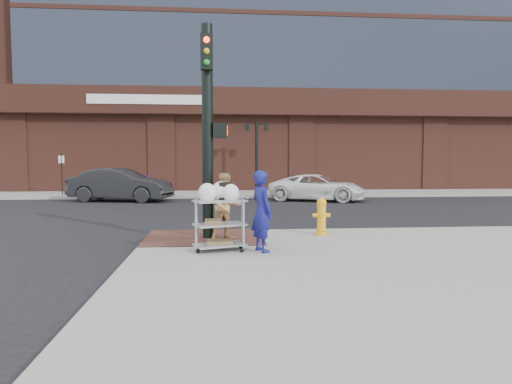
{
  "coord_description": "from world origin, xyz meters",
  "views": [
    {
      "loc": [
        -0.3,
        -10.05,
        2.01
      ],
      "look_at": [
        0.64,
        0.72,
        1.25
      ],
      "focal_mm": 32.0,
      "sensor_mm": 36.0,
      "label": 1
    }
  ],
  "objects": [
    {
      "name": "minivan_white",
      "position": [
        4.69,
        12.03,
        0.66
      ],
      "size": [
        5.2,
        3.82,
        1.31
      ],
      "primitive_type": "imported",
      "rotation": [
        0.0,
        0.0,
        1.18
      ],
      "color": "white",
      "rests_on": "ground"
    },
    {
      "name": "woman_blue",
      "position": [
        0.61,
        -0.92,
        0.98
      ],
      "size": [
        0.6,
        0.71,
        1.65
      ],
      "primitive_type": "imported",
      "rotation": [
        0.0,
        0.0,
        1.98
      ],
      "color": "navy",
      "rests_on": "sidewalk_near"
    },
    {
      "name": "parking_sign",
      "position": [
        -8.5,
        15.0,
        1.25
      ],
      "size": [
        0.05,
        0.05,
        2.2
      ],
      "primitive_type": "cylinder",
      "color": "black",
      "rests_on": "sidewalk_far"
    },
    {
      "name": "bank_building",
      "position": [
        5.0,
        31.0,
        14.15
      ],
      "size": [
        42.0,
        26.0,
        28.0
      ],
      "primitive_type": "cube",
      "color": "brown",
      "rests_on": "sidewalk_far"
    },
    {
      "name": "sidewalk_far",
      "position": [
        12.5,
        32.0,
        0.07
      ],
      "size": [
        65.0,
        36.0,
        0.15
      ],
      "primitive_type": "cube",
      "color": "gray",
      "rests_on": "ground"
    },
    {
      "name": "newsbox_yellow",
      "position": [
        -7.15,
        15.54,
        0.72
      ],
      "size": [
        0.54,
        0.51,
        1.13
      ],
      "primitive_type": "cube",
      "rotation": [
        0.0,
        0.0,
        0.18
      ],
      "color": "#C38C15",
      "rests_on": "sidewalk_far"
    },
    {
      "name": "newsbox_red",
      "position": [
        -5.32,
        15.1,
        0.62
      ],
      "size": [
        0.49,
        0.47,
        0.95
      ],
      "primitive_type": "cube",
      "rotation": [
        0.0,
        0.0,
        0.33
      ],
      "color": "red",
      "rests_on": "sidewalk_far"
    },
    {
      "name": "pedestrian_tan",
      "position": [
        -0.07,
        0.57,
        0.93
      ],
      "size": [
        0.93,
        0.84,
        1.56
      ],
      "primitive_type": "imported",
      "rotation": [
        0.0,
        0.0,
        0.4
      ],
      "color": "#AD8351",
      "rests_on": "sidewalk_near"
    },
    {
      "name": "lamp_post",
      "position": [
        2.0,
        16.0,
        2.62
      ],
      "size": [
        1.32,
        0.22,
        4.0
      ],
      "color": "black",
      "rests_on": "sidewalk_far"
    },
    {
      "name": "fire_hydrant",
      "position": [
        2.3,
        1.02,
        0.62
      ],
      "size": [
        0.43,
        0.3,
        0.92
      ],
      "color": "#EFAB14",
      "rests_on": "sidewalk_near"
    },
    {
      "name": "newsbox_blue",
      "position": [
        -4.2,
        15.03,
        0.66
      ],
      "size": [
        0.43,
        0.39,
        1.02
      ],
      "primitive_type": "cube",
      "rotation": [
        0.0,
        0.0,
        0.01
      ],
      "color": "#18199D",
      "rests_on": "sidewalk_far"
    },
    {
      "name": "traffic_signal_pole",
      "position": [
        -0.48,
        0.77,
        2.83
      ],
      "size": [
        0.61,
        0.51,
        5.0
      ],
      "color": "black",
      "rests_on": "sidewalk_near"
    },
    {
      "name": "sedan_dark",
      "position": [
        -4.94,
        12.59,
        0.81
      ],
      "size": [
        5.18,
        2.82,
        1.62
      ],
      "primitive_type": "imported",
      "rotation": [
        0.0,
        0.0,
        1.33
      ],
      "color": "black",
      "rests_on": "ground"
    },
    {
      "name": "ground",
      "position": [
        0.0,
        0.0,
        0.0
      ],
      "size": [
        220.0,
        220.0,
        0.0
      ],
      "primitive_type": "plane",
      "color": "black",
      "rests_on": "ground"
    },
    {
      "name": "utility_cart",
      "position": [
        -0.23,
        -0.77,
        0.79
      ],
      "size": [
        1.15,
        0.88,
        1.41
      ],
      "color": "gray",
      "rests_on": "sidewalk_near"
    },
    {
      "name": "brick_curb_ramp",
      "position": [
        -0.6,
        0.9,
        0.16
      ],
      "size": [
        2.8,
        2.4,
        0.01
      ],
      "primitive_type": "cube",
      "color": "#4A2D22",
      "rests_on": "sidewalk_near"
    }
  ]
}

